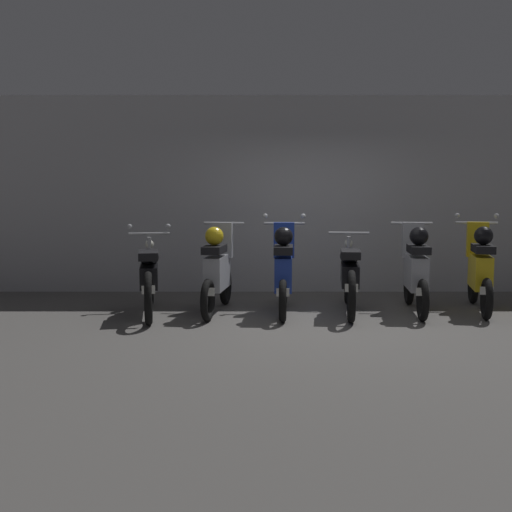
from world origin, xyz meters
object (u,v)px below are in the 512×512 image
motorbike_slot_0 (148,277)px  motorbike_slot_3 (348,275)px  motorbike_slot_4 (414,270)px  motorbike_slot_2 (282,270)px  motorbike_slot_5 (478,269)px  motorbike_slot_1 (216,270)px

motorbike_slot_0 → motorbike_slot_3: (2.63, 0.13, -0.00)m
motorbike_slot_0 → motorbike_slot_4: bearing=2.2°
motorbike_slot_2 → motorbike_slot_5: same height
motorbike_slot_1 → motorbike_slot_3: motorbike_slot_1 is taller
motorbike_slot_0 → motorbike_slot_1: (0.88, 0.13, 0.07)m
motorbike_slot_3 → motorbike_slot_0: bearing=-177.1°
motorbike_slot_1 → motorbike_slot_2: size_ratio=1.00×
motorbike_slot_1 → motorbike_slot_0: bearing=-171.5°
motorbike_slot_1 → motorbike_slot_4: bearing=0.1°
motorbike_slot_3 → motorbike_slot_4: size_ratio=1.16×
motorbike_slot_4 → motorbike_slot_5: (0.88, 0.07, 0.00)m
motorbike_slot_1 → motorbike_slot_2: motorbike_slot_2 is taller
motorbike_slot_0 → motorbike_slot_1: motorbike_slot_1 is taller
motorbike_slot_2 → motorbike_slot_5: (2.62, 0.11, 0.00)m
motorbike_slot_2 → motorbike_slot_3: motorbike_slot_2 is taller
motorbike_slot_1 → motorbike_slot_4: 2.62m
motorbike_slot_0 → motorbike_slot_2: motorbike_slot_2 is taller
motorbike_slot_0 → motorbike_slot_4: 3.50m
motorbike_slot_4 → motorbike_slot_1: bearing=-179.9°
motorbike_slot_2 → motorbike_slot_3: 0.88m
motorbike_slot_0 → motorbike_slot_4: size_ratio=1.15×
motorbike_slot_5 → motorbike_slot_0: bearing=-177.2°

